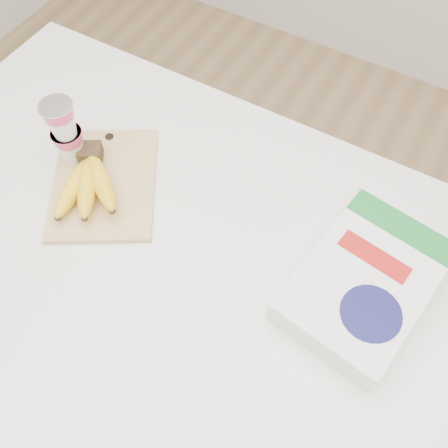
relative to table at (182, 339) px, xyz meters
name	(u,v)px	position (x,y,z in m)	size (l,w,h in m)	color
room	(138,132)	(0.00, 0.00, 0.85)	(4.00, 4.00, 4.00)	tan
table	(182,339)	(0.00, 0.00, 0.00)	(1.34, 0.89, 1.01)	white
cutting_board	(104,183)	(-0.20, 0.07, 0.51)	(0.21, 0.29, 0.01)	#D7B576
bananas	(88,182)	(-0.21, 0.04, 0.54)	(0.18, 0.20, 0.06)	#382816
yogurt_stack	(65,131)	(-0.29, 0.09, 0.60)	(0.07, 0.07, 0.16)	white
cereal_box	(364,283)	(0.37, 0.12, 0.54)	(0.25, 0.34, 0.07)	white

